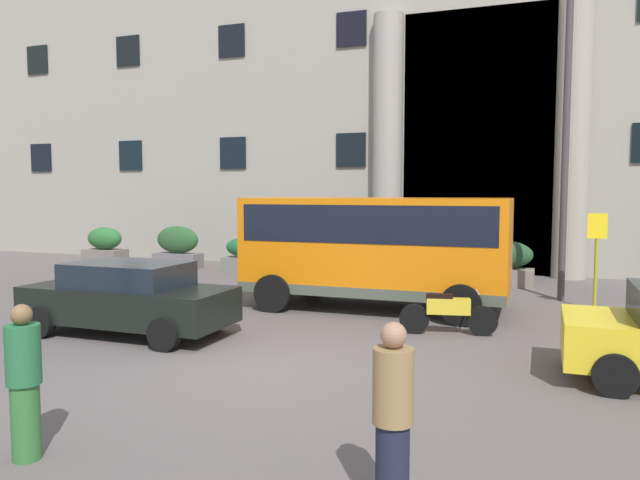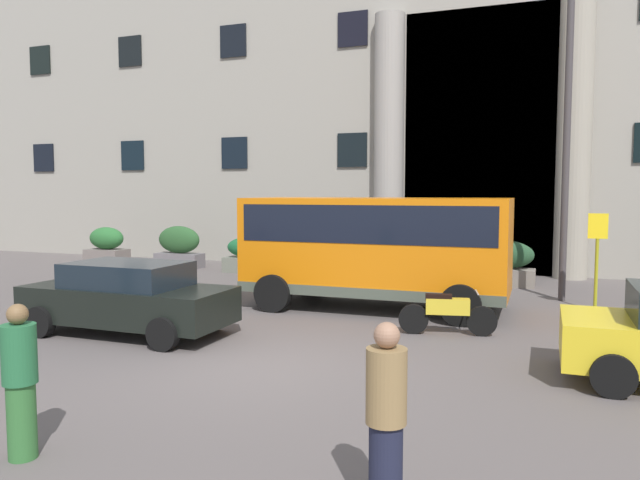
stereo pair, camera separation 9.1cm
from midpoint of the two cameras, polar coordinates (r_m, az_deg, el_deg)
name	(u,v)px [view 2 (the right image)]	position (r m, az deg, el deg)	size (l,w,h in m)	color
ground_plane	(254,370)	(10.21, -6.03, -12.12)	(80.00, 64.00, 0.12)	#57504F
office_building_facade	(442,21)	(27.50, 11.56, 19.55)	(43.54, 9.79, 20.01)	gray
orange_minibus	(376,243)	(14.79, 5.52, -0.25)	(6.31, 2.84, 2.71)	orange
bus_stop_sign	(597,251)	(15.85, 24.81, -0.91)	(0.44, 0.08, 2.35)	#99981B
hedge_planter_west	(248,255)	(21.55, -6.71, -1.46)	(1.64, 0.84, 1.25)	#64685C
hedge_planter_entrance_left	(107,247)	(24.93, -19.36, -0.61)	(1.54, 0.93, 1.48)	#6D625E
hedge_planter_east	(503,264)	(19.22, 17.01, -2.16)	(1.86, 0.79, 1.39)	slate
hedge_planter_far_east	(179,247)	(23.35, -13.03, -0.69)	(1.82, 0.73, 1.57)	slate
parked_compact_extra	(128,297)	(12.80, -17.44, -5.17)	(4.22, 1.93, 1.45)	black
motorcycle_near_kerb	(445,312)	(12.45, 11.93, -6.69)	(1.92, 0.65, 0.89)	black
pedestrian_woman_with_bag	(20,381)	(7.35, -26.09, -11.87)	(0.36, 0.36, 1.69)	#2F6530
pedestrian_man_crossing	(386,420)	(5.53, 6.73, -16.50)	(0.36, 0.36, 1.76)	#1B1E33
lamppost_plaza_centre	(568,106)	(17.15, 22.46, 11.60)	(0.40, 0.40, 8.83)	#3C3739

